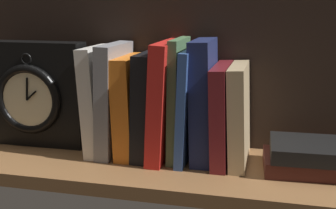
{
  "coord_description": "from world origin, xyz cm",
  "views": [
    {
      "loc": [
        21.19,
        -77.94,
        30.11
      ],
      "look_at": [
        1.28,
        3.46,
        10.53
      ],
      "focal_mm": 46.96,
      "sensor_mm": 36.0,
      "label": 1
    }
  ],
  "objects_px": {
    "book_gray_chess": "(114,99)",
    "book_navy_bierce": "(204,101)",
    "book_green_romantic": "(179,99)",
    "book_orange_pandolfini": "(131,105)",
    "book_blue_modern": "(189,105)",
    "book_tan_shortstories": "(239,114)",
    "book_black_skeptic": "(149,104)",
    "book_red_requiem": "(165,100)",
    "book_white_catcher": "(99,100)",
    "book_stack_side": "(313,157)",
    "framed_clock": "(34,95)",
    "book_maroon_dawkins": "(222,114)"
  },
  "relations": [
    {
      "from": "book_orange_pandolfini",
      "to": "book_green_romantic",
      "type": "height_order",
      "value": "book_green_romantic"
    },
    {
      "from": "book_red_requiem",
      "to": "book_green_romantic",
      "type": "distance_m",
      "value": 0.03
    },
    {
      "from": "book_black_skeptic",
      "to": "book_maroon_dawkins",
      "type": "height_order",
      "value": "book_black_skeptic"
    },
    {
      "from": "book_red_requiem",
      "to": "book_tan_shortstories",
      "type": "bearing_deg",
      "value": 0.0
    },
    {
      "from": "book_blue_modern",
      "to": "framed_clock",
      "type": "xyz_separation_m",
      "value": [
        -0.33,
        0.0,
        0.0
      ]
    },
    {
      "from": "book_green_romantic",
      "to": "book_blue_modern",
      "type": "bearing_deg",
      "value": 0.0
    },
    {
      "from": "framed_clock",
      "to": "book_tan_shortstories",
      "type": "bearing_deg",
      "value": -0.55
    },
    {
      "from": "book_gray_chess",
      "to": "book_navy_bierce",
      "type": "bearing_deg",
      "value": 0.0
    },
    {
      "from": "book_blue_modern",
      "to": "book_stack_side",
      "type": "bearing_deg",
      "value": -5.12
    },
    {
      "from": "book_black_skeptic",
      "to": "book_blue_modern",
      "type": "distance_m",
      "value": 0.08
    },
    {
      "from": "book_blue_modern",
      "to": "book_maroon_dawkins",
      "type": "height_order",
      "value": "book_blue_modern"
    },
    {
      "from": "framed_clock",
      "to": "book_stack_side",
      "type": "xyz_separation_m",
      "value": [
        0.57,
        -0.03,
        -0.08
      ]
    },
    {
      "from": "book_blue_modern",
      "to": "book_stack_side",
      "type": "xyz_separation_m",
      "value": [
        0.24,
        -0.02,
        -0.08
      ]
    },
    {
      "from": "book_black_skeptic",
      "to": "book_green_romantic",
      "type": "xyz_separation_m",
      "value": [
        0.06,
        0.0,
        0.01
      ]
    },
    {
      "from": "book_red_requiem",
      "to": "book_stack_side",
      "type": "height_order",
      "value": "book_red_requiem"
    },
    {
      "from": "book_red_requiem",
      "to": "book_navy_bierce",
      "type": "bearing_deg",
      "value": 0.0
    },
    {
      "from": "book_maroon_dawkins",
      "to": "book_tan_shortstories",
      "type": "bearing_deg",
      "value": 0.0
    },
    {
      "from": "book_gray_chess",
      "to": "book_blue_modern",
      "type": "distance_m",
      "value": 0.15
    },
    {
      "from": "book_white_catcher",
      "to": "book_tan_shortstories",
      "type": "bearing_deg",
      "value": 0.0
    },
    {
      "from": "book_maroon_dawkins",
      "to": "book_green_romantic",
      "type": "bearing_deg",
      "value": 180.0
    },
    {
      "from": "book_red_requiem",
      "to": "book_stack_side",
      "type": "xyz_separation_m",
      "value": [
        0.28,
        -0.02,
        -0.09
      ]
    },
    {
      "from": "book_navy_bierce",
      "to": "book_blue_modern",
      "type": "bearing_deg",
      "value": 180.0
    },
    {
      "from": "book_white_catcher",
      "to": "book_green_romantic",
      "type": "xyz_separation_m",
      "value": [
        0.16,
        0.0,
        0.01
      ]
    },
    {
      "from": "book_green_romantic",
      "to": "book_navy_bierce",
      "type": "distance_m",
      "value": 0.05
    },
    {
      "from": "book_orange_pandolfini",
      "to": "book_blue_modern",
      "type": "bearing_deg",
      "value": 0.0
    },
    {
      "from": "book_navy_bierce",
      "to": "book_stack_side",
      "type": "distance_m",
      "value": 0.22
    },
    {
      "from": "book_tan_shortstories",
      "to": "book_white_catcher",
      "type": "bearing_deg",
      "value": 180.0
    },
    {
      "from": "book_tan_shortstories",
      "to": "book_stack_side",
      "type": "relative_size",
      "value": 1.04
    },
    {
      "from": "book_gray_chess",
      "to": "book_stack_side",
      "type": "bearing_deg",
      "value": -3.11
    },
    {
      "from": "book_blue_modern",
      "to": "book_stack_side",
      "type": "height_order",
      "value": "book_blue_modern"
    },
    {
      "from": "book_gray_chess",
      "to": "book_blue_modern",
      "type": "bearing_deg",
      "value": 0.0
    },
    {
      "from": "framed_clock",
      "to": "book_stack_side",
      "type": "bearing_deg",
      "value": -2.54
    },
    {
      "from": "book_gray_chess",
      "to": "book_tan_shortstories",
      "type": "xyz_separation_m",
      "value": [
        0.25,
        0.0,
        -0.02
      ]
    },
    {
      "from": "book_tan_shortstories",
      "to": "book_navy_bierce",
      "type": "bearing_deg",
      "value": 180.0
    },
    {
      "from": "book_green_romantic",
      "to": "book_red_requiem",
      "type": "bearing_deg",
      "value": 180.0
    },
    {
      "from": "book_white_catcher",
      "to": "book_orange_pandolfini",
      "type": "relative_size",
      "value": 1.09
    },
    {
      "from": "book_green_romantic",
      "to": "book_black_skeptic",
      "type": "bearing_deg",
      "value": 180.0
    },
    {
      "from": "book_green_romantic",
      "to": "book_tan_shortstories",
      "type": "bearing_deg",
      "value": 0.0
    },
    {
      "from": "book_blue_modern",
      "to": "book_stack_side",
      "type": "distance_m",
      "value": 0.25
    },
    {
      "from": "book_tan_shortstories",
      "to": "book_black_skeptic",
      "type": "bearing_deg",
      "value": 180.0
    },
    {
      "from": "book_black_skeptic",
      "to": "framed_clock",
      "type": "bearing_deg",
      "value": 179.06
    },
    {
      "from": "book_red_requiem",
      "to": "book_blue_modern",
      "type": "relative_size",
      "value": 1.06
    },
    {
      "from": "book_maroon_dawkins",
      "to": "book_gray_chess",
      "type": "bearing_deg",
      "value": 180.0
    },
    {
      "from": "book_red_requiem",
      "to": "book_tan_shortstories",
      "type": "relative_size",
      "value": 1.21
    },
    {
      "from": "book_orange_pandolfini",
      "to": "book_red_requiem",
      "type": "distance_m",
      "value": 0.07
    },
    {
      "from": "book_white_catcher",
      "to": "book_stack_side",
      "type": "bearing_deg",
      "value": -2.87
    },
    {
      "from": "book_green_romantic",
      "to": "book_navy_bierce",
      "type": "relative_size",
      "value": 1.01
    },
    {
      "from": "book_tan_shortstories",
      "to": "book_stack_side",
      "type": "distance_m",
      "value": 0.15
    },
    {
      "from": "book_red_requiem",
      "to": "book_white_catcher",
      "type": "bearing_deg",
      "value": 180.0
    },
    {
      "from": "book_gray_chess",
      "to": "book_navy_bierce",
      "type": "distance_m",
      "value": 0.18
    }
  ]
}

